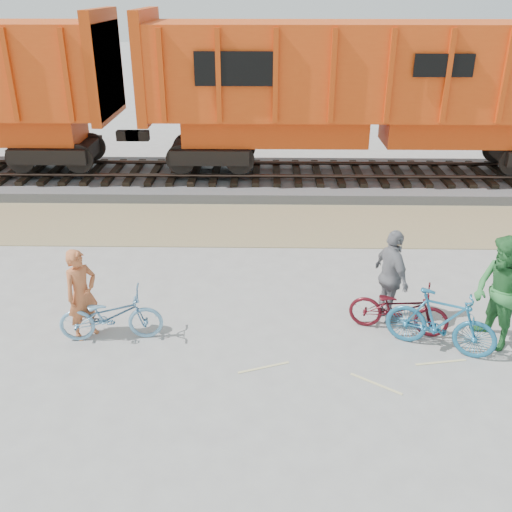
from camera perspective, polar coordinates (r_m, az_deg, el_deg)
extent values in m
plane|color=#9E9E99|center=(10.39, 6.39, -8.47)|extent=(120.00, 120.00, 0.00)
cube|color=#9B8860|center=(15.25, 4.68, 3.15)|extent=(120.00, 3.00, 0.02)
cube|color=slate|center=(18.49, 4.09, 7.66)|extent=(120.00, 4.00, 0.30)
cube|color=black|center=(19.21, -15.85, 8.10)|extent=(0.22, 2.60, 0.12)
cube|color=black|center=(18.43, 4.11, 8.29)|extent=(0.22, 2.60, 0.12)
cube|color=black|center=(19.86, 23.35, 7.54)|extent=(0.22, 2.60, 0.12)
cylinder|color=#382821|center=(17.70, 4.23, 7.97)|extent=(120.00, 0.12, 0.12)
cylinder|color=#382821|center=(19.08, 4.02, 9.27)|extent=(120.00, 0.12, 0.12)
cube|color=#B7380B|center=(18.36, -14.91, 17.97)|extent=(0.30, 3.06, 3.10)
cube|color=black|center=(18.54, 11.55, 9.82)|extent=(11.20, 2.20, 0.80)
cube|color=#D5450F|center=(18.34, 11.78, 12.37)|extent=(11.76, 1.65, 0.90)
cube|color=#D5450F|center=(18.04, 12.29, 17.78)|extent=(14.00, 3.00, 2.60)
cube|color=#B7380B|center=(18.06, -10.73, 18.24)|extent=(0.30, 3.06, 3.10)
cube|color=black|center=(16.16, -2.13, 18.19)|extent=(2.20, 0.04, 0.90)
imported|color=#689CC0|center=(10.47, -14.32, -5.78)|extent=(1.88, 0.82, 0.96)
imported|color=#1F658D|center=(10.31, 18.00, -6.25)|extent=(1.93, 1.26, 1.13)
imported|color=#490D14|center=(10.70, 14.08, -5.12)|extent=(1.88, 1.10, 0.94)
imported|color=#B75E33|center=(10.52, -17.04, -3.67)|extent=(0.71, 0.74, 1.70)
imported|color=#2E7638|center=(10.60, 23.23, -3.45)|extent=(1.05, 1.18, 2.03)
imported|color=gray|center=(10.81, 13.38, -2.02)|extent=(0.76, 1.15, 1.82)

